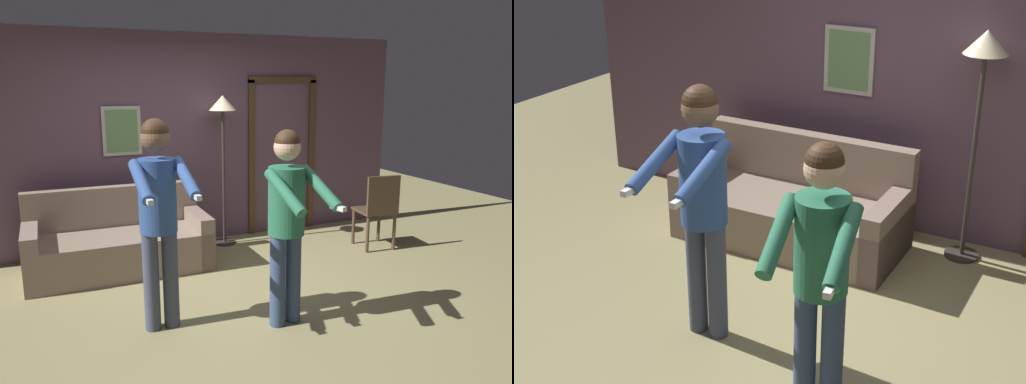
% 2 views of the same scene
% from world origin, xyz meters
% --- Properties ---
extents(ground_plane, '(12.00, 12.00, 0.00)m').
position_xyz_m(ground_plane, '(0.00, 0.00, 0.00)').
color(ground_plane, '#958C5D').
extents(back_wall_assembly, '(6.40, 0.10, 2.60)m').
position_xyz_m(back_wall_assembly, '(0.02, 1.99, 1.30)').
color(back_wall_assembly, '#5E4457').
rests_on(back_wall_assembly, ground_plane).
extents(couch, '(1.91, 0.88, 0.87)m').
position_xyz_m(couch, '(-0.76, 1.31, 0.28)').
color(couch, gray).
rests_on(couch, ground_plane).
extents(torchiere_lamp, '(0.33, 0.33, 1.86)m').
position_xyz_m(torchiere_lamp, '(0.61, 1.70, 1.55)').
color(torchiere_lamp, '#332D28').
rests_on(torchiere_lamp, ground_plane).
extents(person_standing_left, '(0.43, 0.71, 1.74)m').
position_xyz_m(person_standing_left, '(-0.65, -0.21, 1.06)').
color(person_standing_left, '#434A60').
rests_on(person_standing_left, ground_plane).
extents(person_standing_right, '(0.49, 0.63, 1.64)m').
position_xyz_m(person_standing_right, '(0.32, -0.55, 0.99)').
color(person_standing_right, '#364A70').
rests_on(person_standing_right, ground_plane).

